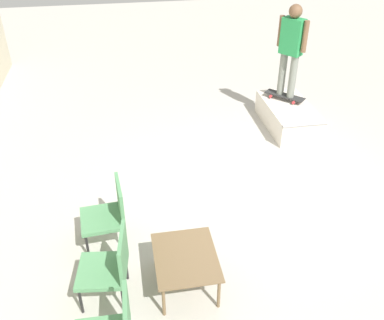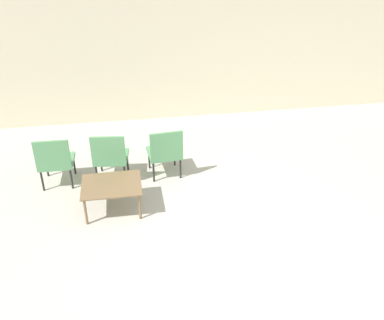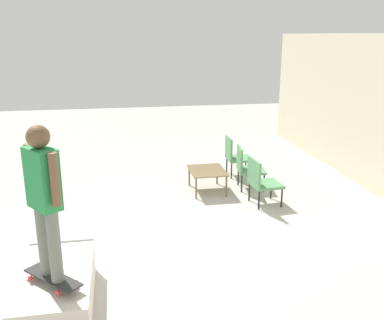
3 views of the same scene
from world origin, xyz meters
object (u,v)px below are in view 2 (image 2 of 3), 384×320
at_px(patio_chair_left, 55,160).
at_px(patio_chair_right, 165,151).
at_px(coffee_table, 112,187).
at_px(patio_chair_center, 110,155).

relative_size(patio_chair_left, patio_chair_right, 1.00).
bearing_deg(patio_chair_left, coffee_table, 138.10).
bearing_deg(patio_chair_left, patio_chair_center, -178.49).
height_order(coffee_table, patio_chair_left, patio_chair_left).
relative_size(patio_chair_center, patio_chair_right, 1.00).
height_order(patio_chair_center, patio_chair_right, same).
xyz_separation_m(patio_chair_left, patio_chair_center, (0.84, 0.00, 0.00)).
bearing_deg(coffee_table, patio_chair_center, 90.84).
relative_size(coffee_table, patio_chair_center, 0.98).
height_order(coffee_table, patio_chair_center, patio_chair_center).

